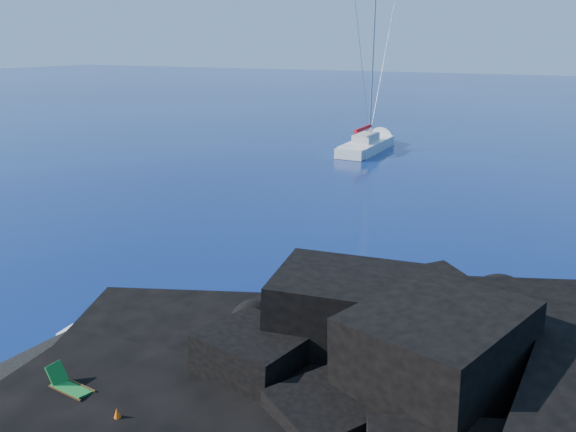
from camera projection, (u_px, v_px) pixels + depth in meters
name	position (u px, v px, depth m)	size (l,w,h in m)	color
ground	(7.00, 366.00, 19.06)	(400.00, 400.00, 0.00)	#04103E
headland	(407.00, 427.00, 16.03)	(24.00, 24.00, 3.60)	black
beach	(119.00, 394.00, 17.55)	(8.50, 6.00, 0.70)	black
surf_foam	(213.00, 334.00, 21.18)	(10.00, 8.00, 0.06)	white
sailboat	(367.00, 151.00, 56.97)	(2.91, 13.90, 14.57)	silver
deck_chair	(71.00, 383.00, 16.66)	(1.46, 0.64, 1.00)	#19732B
marker_cone	(118.00, 417.00, 15.48)	(0.38, 0.38, 0.58)	#FF5C0D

